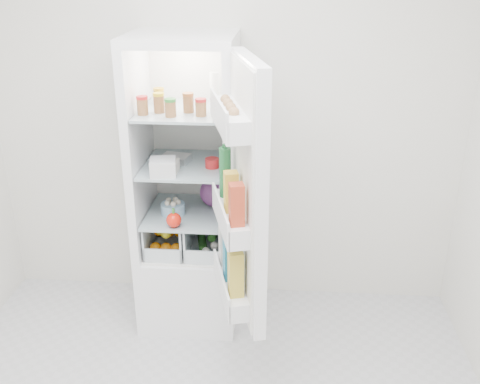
# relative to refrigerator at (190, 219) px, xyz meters

# --- Properties ---
(room_walls) EXTENTS (3.02, 3.02, 2.61)m
(room_walls) POSITION_rel_refrigerator_xyz_m (0.20, -1.25, 0.93)
(room_walls) COLOR silver
(room_walls) RESTS_ON ground
(refrigerator) EXTENTS (0.60, 0.60, 1.80)m
(refrigerator) POSITION_rel_refrigerator_xyz_m (0.00, 0.00, 0.00)
(refrigerator) COLOR white
(refrigerator) RESTS_ON ground
(shelf_low) EXTENTS (0.49, 0.53, 0.01)m
(shelf_low) POSITION_rel_refrigerator_xyz_m (-0.00, -0.06, 0.07)
(shelf_low) COLOR #9DB1B8
(shelf_low) RESTS_ON refrigerator
(shelf_mid) EXTENTS (0.49, 0.53, 0.02)m
(shelf_mid) POSITION_rel_refrigerator_xyz_m (-0.00, -0.06, 0.38)
(shelf_mid) COLOR #9DB1B8
(shelf_mid) RESTS_ON refrigerator
(shelf_top) EXTENTS (0.49, 0.53, 0.02)m
(shelf_top) POSITION_rel_refrigerator_xyz_m (-0.00, -0.06, 0.71)
(shelf_top) COLOR #9DB1B8
(shelf_top) RESTS_ON refrigerator
(crisper_left) EXTENTS (0.23, 0.46, 0.22)m
(crisper_left) POSITION_rel_refrigerator_xyz_m (-0.12, -0.06, -0.06)
(crisper_left) COLOR silver
(crisper_left) RESTS_ON refrigerator
(crisper_right) EXTENTS (0.23, 0.46, 0.22)m
(crisper_right) POSITION_rel_refrigerator_xyz_m (0.12, -0.06, -0.06)
(crisper_right) COLOR silver
(crisper_right) RESTS_ON refrigerator
(condiment_jars) EXTENTS (0.46, 0.32, 0.08)m
(condiment_jars) POSITION_rel_refrigerator_xyz_m (-0.02, -0.14, 0.76)
(condiment_jars) COLOR #B21919
(condiment_jars) RESTS_ON shelf_top
(squeeze_bottle) EXTENTS (0.06, 0.06, 0.18)m
(squeeze_bottle) POSITION_rel_refrigerator_xyz_m (0.16, 0.08, 0.81)
(squeeze_bottle) COLOR white
(squeeze_bottle) RESTS_ON shelf_top
(tub_white) EXTENTS (0.16, 0.16, 0.09)m
(tub_white) POSITION_rel_refrigerator_xyz_m (-0.10, -0.25, 0.44)
(tub_white) COLOR silver
(tub_white) RESTS_ON shelf_mid
(tub_cream) EXTENTS (0.12, 0.12, 0.07)m
(tub_cream) POSITION_rel_refrigerator_xyz_m (-0.08, -0.20, 0.43)
(tub_cream) COLOR silver
(tub_cream) RESTS_ON shelf_mid
(tin_red) EXTENTS (0.09, 0.09, 0.05)m
(tin_red) POSITION_rel_refrigerator_xyz_m (0.16, -0.11, 0.42)
(tin_red) COLOR red
(tin_red) RESTS_ON shelf_mid
(foil_tray) EXTENTS (0.18, 0.15, 0.04)m
(foil_tray) POSITION_rel_refrigerator_xyz_m (-0.07, -0.03, 0.41)
(foil_tray) COLOR silver
(foil_tray) RESTS_ON shelf_mid
(red_cabbage) EXTENTS (0.18, 0.18, 0.18)m
(red_cabbage) POSITION_rel_refrigerator_xyz_m (0.15, 0.03, 0.17)
(red_cabbage) COLOR #481B4F
(red_cabbage) RESTS_ON shelf_low
(bell_pepper) EXTENTS (0.09, 0.09, 0.09)m
(bell_pepper) POSITION_rel_refrigerator_xyz_m (-0.04, -0.28, 0.13)
(bell_pepper) COLOR red
(bell_pepper) RESTS_ON shelf_low
(mushroom_bowl) EXTENTS (0.19, 0.19, 0.07)m
(mushroom_bowl) POSITION_rel_refrigerator_xyz_m (-0.08, -0.10, 0.12)
(mushroom_bowl) COLOR #94BEDC
(mushroom_bowl) RESTS_ON shelf_low
(citrus_pile) EXTENTS (0.20, 0.31, 0.16)m
(citrus_pile) POSITION_rel_refrigerator_xyz_m (-0.13, -0.10, -0.08)
(citrus_pile) COLOR orange
(citrus_pile) RESTS_ON refrigerator
(veg_pile) EXTENTS (0.16, 0.30, 0.10)m
(veg_pile) POSITION_rel_refrigerator_xyz_m (0.13, -0.06, -0.10)
(veg_pile) COLOR #1F541C
(veg_pile) RESTS_ON refrigerator
(fridge_door) EXTENTS (0.31, 0.60, 1.30)m
(fridge_door) POSITION_rel_refrigerator_xyz_m (0.38, -0.63, 0.43)
(fridge_door) COLOR white
(fridge_door) RESTS_ON refrigerator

